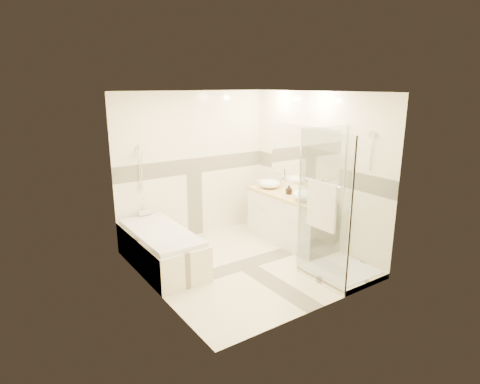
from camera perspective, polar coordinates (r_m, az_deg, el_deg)
room at (r=5.69m, az=0.98°, el=1.45°), size 2.82×3.02×2.52m
bathtub at (r=6.01m, az=-11.16°, el=-7.61°), size 0.75×1.70×0.56m
vanity at (r=6.78m, az=6.94°, el=-3.73°), size 0.58×1.62×0.85m
shower_enclosure at (r=5.71m, az=13.19°, el=-6.84°), size 0.96×0.93×2.04m
vessel_sink_near at (r=6.99m, az=4.23°, el=1.21°), size 0.38×0.38×0.15m
vessel_sink_far at (r=6.32m, az=9.49°, el=-0.37°), size 0.44×0.44×0.18m
faucet_near at (r=7.10m, az=5.61°, el=2.21°), size 0.12×0.03×0.30m
faucet_far at (r=6.44m, az=10.90°, el=0.61°), size 0.12×0.03×0.29m
amenity_bottle_a at (r=6.62m, az=6.99°, el=0.32°), size 0.08×0.08×0.15m
amenity_bottle_b at (r=6.62m, az=6.97°, el=0.32°), size 0.13×0.13×0.15m
folded_towels at (r=7.14m, az=3.33°, el=1.25°), size 0.20×0.30×0.09m
rolled_towel at (r=6.60m, az=-13.35°, el=-2.90°), size 0.21×0.10×0.10m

